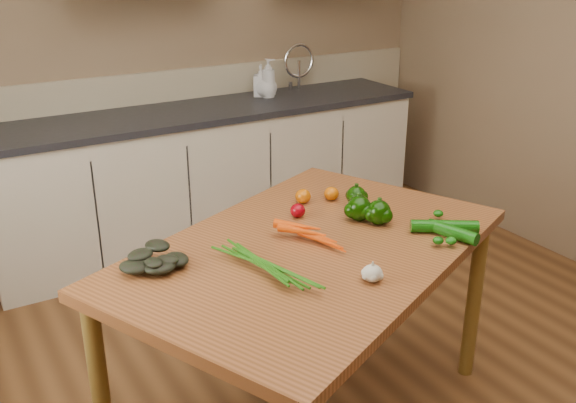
{
  "coord_description": "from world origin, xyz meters",
  "views": [
    {
      "loc": [
        -1.41,
        -1.5,
        1.86
      ],
      "look_at": [
        -0.18,
        0.56,
        0.89
      ],
      "focal_mm": 40.0,
      "sensor_mm": 36.0,
      "label": 1
    }
  ],
  "objects_px": {
    "pepper_a": "(359,208)",
    "pepper_c": "(379,212)",
    "garlic_bulb": "(372,273)",
    "soap_bottle_b": "(261,81)",
    "zucchini_a": "(444,226)",
    "tomato_c": "(331,194)",
    "table": "(310,267)",
    "zucchini_b": "(452,232)",
    "tomato_a": "(298,211)",
    "soap_bottle_a": "(268,78)",
    "tomato_b": "(303,196)",
    "leafy_greens": "(153,257)",
    "pepper_b": "(356,196)",
    "soap_bottle_c": "(266,83)",
    "carrot_bunch": "(296,242)"
  },
  "relations": [
    {
      "from": "zucchini_b",
      "to": "table",
      "type": "bearing_deg",
      "value": 155.82
    },
    {
      "from": "soap_bottle_a",
      "to": "tomato_a",
      "type": "xyz_separation_m",
      "value": [
        -0.8,
        -1.68,
        -0.19
      ]
    },
    {
      "from": "garlic_bulb",
      "to": "tomato_a",
      "type": "height_order",
      "value": "same"
    },
    {
      "from": "table",
      "to": "soap_bottle_b",
      "type": "xyz_separation_m",
      "value": [
        0.87,
        1.99,
        0.28
      ]
    },
    {
      "from": "soap_bottle_b",
      "to": "garlic_bulb",
      "type": "bearing_deg",
      "value": 101.48
    },
    {
      "from": "garlic_bulb",
      "to": "zucchini_a",
      "type": "xyz_separation_m",
      "value": [
        0.48,
        0.17,
        -0.0
      ]
    },
    {
      "from": "carrot_bunch",
      "to": "pepper_c",
      "type": "bearing_deg",
      "value": -17.72
    },
    {
      "from": "soap_bottle_c",
      "to": "tomato_a",
      "type": "distance_m",
      "value": 1.88
    },
    {
      "from": "tomato_b",
      "to": "pepper_b",
      "type": "bearing_deg",
      "value": -36.82
    },
    {
      "from": "pepper_c",
      "to": "zucchini_a",
      "type": "relative_size",
      "value": 0.38
    },
    {
      "from": "pepper_a",
      "to": "carrot_bunch",
      "type": "bearing_deg",
      "value": -162.28
    },
    {
      "from": "tomato_b",
      "to": "zucchini_a",
      "type": "distance_m",
      "value": 0.63
    },
    {
      "from": "soap_bottle_c",
      "to": "carrot_bunch",
      "type": "relative_size",
      "value": 0.65
    },
    {
      "from": "pepper_b",
      "to": "tomato_a",
      "type": "relative_size",
      "value": 1.35
    },
    {
      "from": "leafy_greens",
      "to": "tomato_b",
      "type": "distance_m",
      "value": 0.82
    },
    {
      "from": "carrot_bunch",
      "to": "zucchini_b",
      "type": "xyz_separation_m",
      "value": [
        0.57,
        -0.21,
        -0.01
      ]
    },
    {
      "from": "pepper_a",
      "to": "pepper_c",
      "type": "relative_size",
      "value": 1.04
    },
    {
      "from": "zucchini_a",
      "to": "zucchini_b",
      "type": "bearing_deg",
      "value": -100.63
    },
    {
      "from": "garlic_bulb",
      "to": "tomato_c",
      "type": "relative_size",
      "value": 1.06
    },
    {
      "from": "soap_bottle_b",
      "to": "tomato_b",
      "type": "relative_size",
      "value": 3.06
    },
    {
      "from": "pepper_b",
      "to": "pepper_c",
      "type": "height_order",
      "value": "pepper_c"
    },
    {
      "from": "soap_bottle_c",
      "to": "garlic_bulb",
      "type": "relative_size",
      "value": 2.66
    },
    {
      "from": "carrot_bunch",
      "to": "pepper_c",
      "type": "xyz_separation_m",
      "value": [
        0.42,
        0.05,
        0.01
      ]
    },
    {
      "from": "soap_bottle_b",
      "to": "leafy_greens",
      "type": "distance_m",
      "value": 2.38
    },
    {
      "from": "soap_bottle_a",
      "to": "soap_bottle_b",
      "type": "xyz_separation_m",
      "value": [
        -0.03,
        0.06,
        -0.02
      ]
    },
    {
      "from": "table",
      "to": "garlic_bulb",
      "type": "bearing_deg",
      "value": -109.49
    },
    {
      "from": "garlic_bulb",
      "to": "soap_bottle_b",
      "type": "bearing_deg",
      "value": 70.05
    },
    {
      "from": "pepper_b",
      "to": "pepper_a",
      "type": "bearing_deg",
      "value": -122.14
    },
    {
      "from": "soap_bottle_b",
      "to": "pepper_c",
      "type": "height_order",
      "value": "soap_bottle_b"
    },
    {
      "from": "tomato_a",
      "to": "zucchini_a",
      "type": "height_order",
      "value": "tomato_a"
    },
    {
      "from": "tomato_a",
      "to": "soap_bottle_a",
      "type": "bearing_deg",
      "value": 64.54
    },
    {
      "from": "pepper_c",
      "to": "tomato_c",
      "type": "xyz_separation_m",
      "value": [
        -0.02,
        0.31,
        -0.02
      ]
    },
    {
      "from": "soap_bottle_a",
      "to": "soap_bottle_b",
      "type": "relative_size",
      "value": 1.23
    },
    {
      "from": "table",
      "to": "garlic_bulb",
      "type": "distance_m",
      "value": 0.36
    },
    {
      "from": "soap_bottle_c",
      "to": "tomato_c",
      "type": "xyz_separation_m",
      "value": [
        -0.57,
        -1.61,
        -0.15
      ]
    },
    {
      "from": "table",
      "to": "zucchini_b",
      "type": "relative_size",
      "value": 8.67
    },
    {
      "from": "pepper_b",
      "to": "tomato_c",
      "type": "distance_m",
      "value": 0.12
    },
    {
      "from": "pepper_c",
      "to": "zucchini_b",
      "type": "bearing_deg",
      "value": -58.07
    },
    {
      "from": "carrot_bunch",
      "to": "tomato_c",
      "type": "relative_size",
      "value": 4.32
    },
    {
      "from": "pepper_a",
      "to": "tomato_c",
      "type": "bearing_deg",
      "value": 83.32
    },
    {
      "from": "leafy_greens",
      "to": "zucchini_b",
      "type": "xyz_separation_m",
      "value": [
        1.07,
        -0.33,
        -0.03
      ]
    },
    {
      "from": "zucchini_a",
      "to": "garlic_bulb",
      "type": "bearing_deg",
      "value": -160.89
    },
    {
      "from": "leafy_greens",
      "to": "pepper_b",
      "type": "height_order",
      "value": "leafy_greens"
    },
    {
      "from": "tomato_c",
      "to": "table",
      "type": "bearing_deg",
      "value": -133.79
    },
    {
      "from": "table",
      "to": "leafy_greens",
      "type": "relative_size",
      "value": 8.23
    },
    {
      "from": "tomato_c",
      "to": "garlic_bulb",
      "type": "bearing_deg",
      "value": -113.79
    },
    {
      "from": "soap_bottle_b",
      "to": "pepper_a",
      "type": "xyz_separation_m",
      "value": [
        -0.58,
        -1.89,
        -0.14
      ]
    },
    {
      "from": "soap_bottle_c",
      "to": "zucchini_b",
      "type": "relative_size",
      "value": 0.89
    },
    {
      "from": "tomato_c",
      "to": "pepper_c",
      "type": "bearing_deg",
      "value": -87.04
    },
    {
      "from": "leafy_greens",
      "to": "pepper_a",
      "type": "height_order",
      "value": "leafy_greens"
    }
  ]
}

